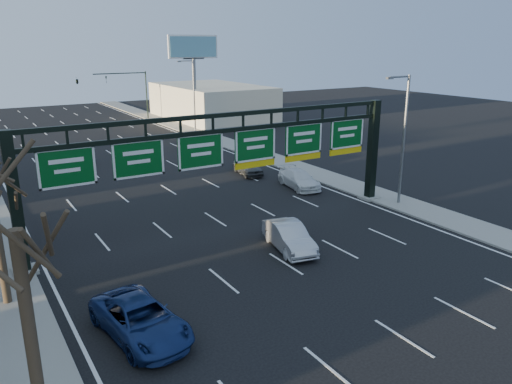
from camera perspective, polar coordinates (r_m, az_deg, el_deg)
ground at (r=24.83m, az=6.08°, el=-9.80°), size 160.00×160.00×0.00m
sidewalk_right at (r=47.22m, az=3.62°, el=3.24°), size 3.00×120.00×0.12m
lane_markings at (r=41.40m, az=-11.03°, el=0.94°), size 21.60×120.00×0.01m
sign_gantry at (r=29.72m, az=-2.86°, el=4.23°), size 24.60×1.20×7.20m
building_right_distant at (r=75.91m, az=-5.11°, el=10.20°), size 12.00×20.00×5.00m
tree_near at (r=13.93m, az=-26.42°, el=0.09°), size 3.60×3.60×8.86m
streetlight_near at (r=35.71m, az=16.45°, el=6.42°), size 2.15×0.22×9.00m
streetlight_far at (r=63.44m, az=-7.21°, el=11.21°), size 2.15×0.22×9.00m
billboard_right at (r=68.77m, az=-7.16°, el=14.95°), size 7.00×0.50×12.00m
traffic_signal_mast at (r=75.22m, az=-16.95°, el=11.79°), size 10.16×0.54×7.00m
car_blue_suv at (r=20.50m, az=-13.07°, el=-14.01°), size 3.08×5.50×1.45m
car_silver_sedan at (r=27.74m, az=3.79°, el=-5.12°), size 2.47×4.75×1.49m
car_white_wagon at (r=39.61m, az=4.92°, el=1.49°), size 2.58×4.94×1.37m
car_grey_far at (r=43.52m, az=-0.96°, el=2.95°), size 2.21×4.24×1.38m
car_silver_distant at (r=49.87m, az=-19.96°, el=3.78°), size 1.62×4.48×1.47m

